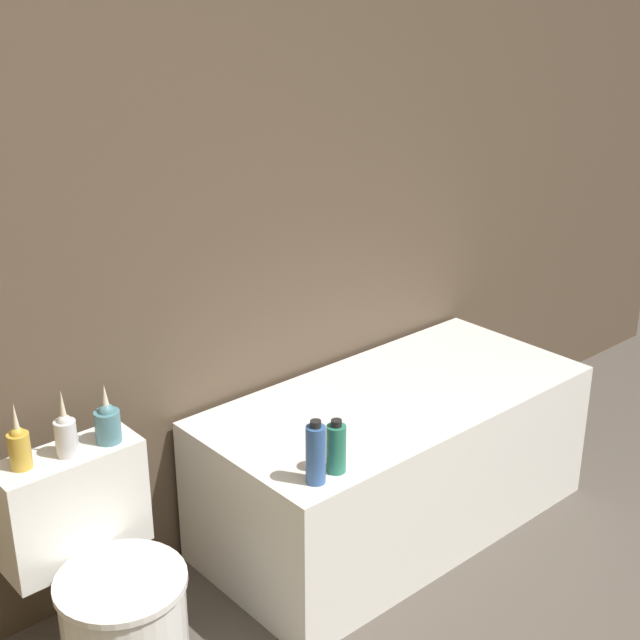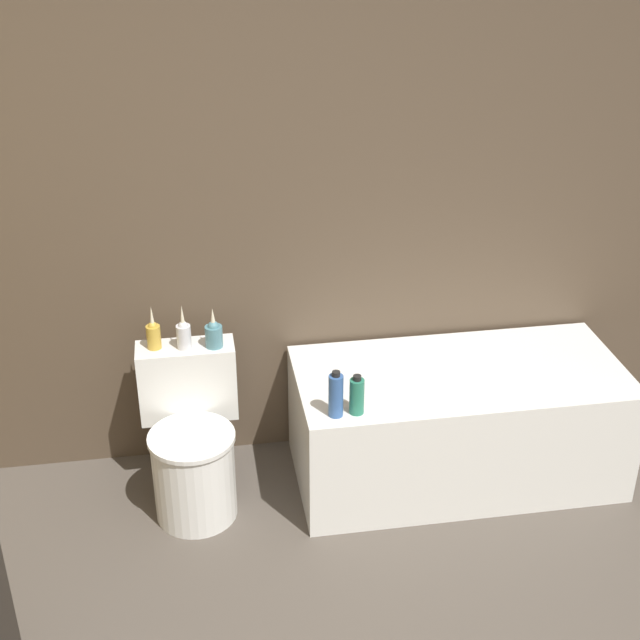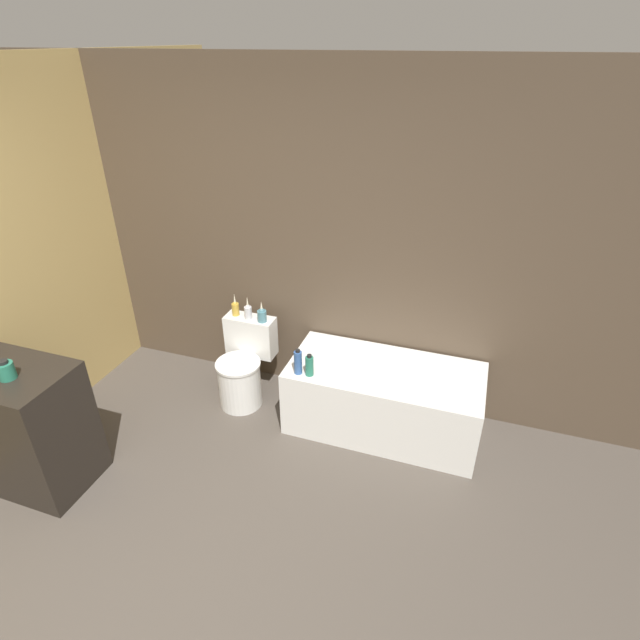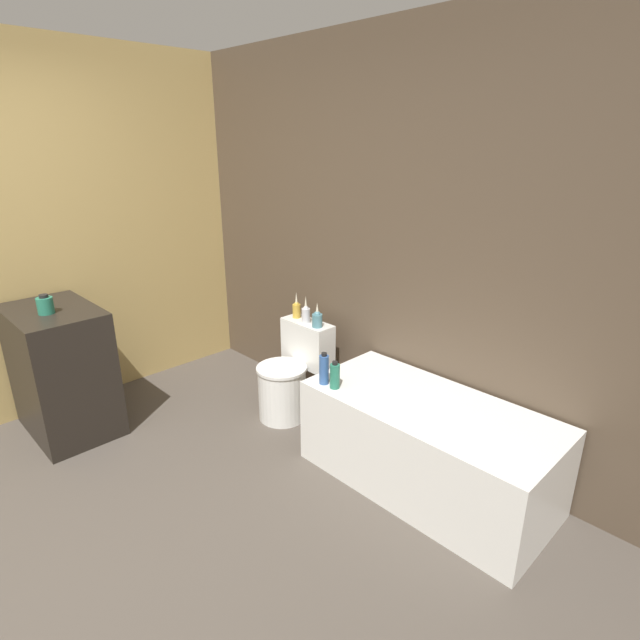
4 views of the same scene
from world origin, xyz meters
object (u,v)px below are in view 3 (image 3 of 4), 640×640
vase_gold (235,308)px  soap_bottle_glass (6,370)px  vase_bronze (262,314)px  shampoo_bottle_tall (298,362)px  vase_silver (248,311)px  bathtub (384,398)px  shampoo_bottle_short (309,366)px  toilet (243,367)px

vase_gold → soap_bottle_glass: bearing=-116.8°
vase_bronze → shampoo_bottle_tall: size_ratio=0.89×
vase_bronze → vase_silver: bearing=177.1°
vase_silver → soap_bottle_glass: bearing=-120.9°
bathtub → shampoo_bottle_tall: bearing=-157.4°
shampoo_bottle_short → vase_bronze: bearing=145.0°
vase_bronze → shampoo_bottle_tall: (0.45, -0.38, -0.11)m
bathtub → vase_bronze: size_ratio=7.97×
shampoo_bottle_short → vase_silver: bearing=150.0°
vase_silver → vase_bronze: (0.12, -0.01, -0.01)m
vase_gold → vase_bronze: 0.25m
soap_bottle_glass → shampoo_bottle_tall: bearing=36.3°
vase_silver → vase_bronze: bearing=-2.9°
vase_bronze → bathtub: bearing=-7.3°
bathtub → toilet: size_ratio=2.10×
bathtub → vase_gold: (-1.30, 0.16, 0.48)m
bathtub → shampoo_bottle_tall: 0.74m
soap_bottle_glass → vase_gold: (0.74, 1.47, -0.20)m
soap_bottle_glass → vase_bronze: soap_bottle_glass is taller
vase_gold → shampoo_bottle_tall: (0.70, -0.41, -0.12)m
soap_bottle_glass → vase_bronze: bearing=55.5°
vase_gold → vase_bronze: vase_gold is taller
vase_silver → vase_bronze: 0.12m
bathtub → toilet: toilet is taller
toilet → vase_bronze: bearing=50.7°
bathtub → soap_bottle_glass: size_ratio=11.35×
shampoo_bottle_tall → shampoo_bottle_short: bearing=3.6°
bathtub → vase_silver: (-1.17, 0.14, 0.48)m
toilet → vase_silver: vase_silver is taller
toilet → vase_gold: (-0.12, 0.18, 0.44)m
vase_gold → shampoo_bottle_short: (0.79, -0.40, -0.13)m
vase_gold → vase_silver: (0.12, -0.02, 0.00)m
vase_silver → shampoo_bottle_tall: 0.71m
toilet → shampoo_bottle_short: 0.77m
toilet → shampoo_bottle_short: bearing=-18.7°
shampoo_bottle_short → vase_gold: bearing=152.9°
vase_bronze → shampoo_bottle_short: vase_bronze is taller
bathtub → vase_silver: vase_silver is taller
bathtub → vase_gold: vase_gold is taller
vase_silver → bathtub: bearing=-6.8°
toilet → vase_gold: size_ratio=3.48×
vase_gold → shampoo_bottle_tall: vase_gold is taller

